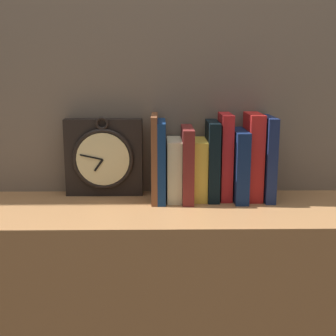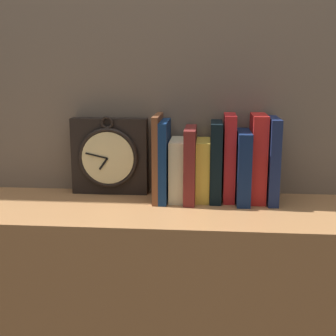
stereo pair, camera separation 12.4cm
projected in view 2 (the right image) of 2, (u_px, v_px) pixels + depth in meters
The scene contains 12 objects.
bookshelf at pixel (168, 324), 1.34m from camera, with size 1.19×0.35×0.70m.
clock at pixel (110, 156), 1.39m from camera, with size 0.23×0.06×0.24m.
book_slot0_brown at pixel (158, 157), 1.33m from camera, with size 0.02×0.16×0.24m.
book_slot1_navy at pixel (165, 161), 1.33m from camera, with size 0.02×0.16×0.23m.
book_slot2_cream at pixel (177, 169), 1.34m from camera, with size 0.04×0.14×0.17m.
book_slot3_maroon at pixel (190, 164), 1.32m from camera, with size 0.03×0.16×0.21m.
book_slot4_yellow at pixel (203, 170), 1.34m from camera, with size 0.04×0.13×0.17m.
book_slot5_black at pixel (216, 161), 1.32m from camera, with size 0.03×0.14×0.22m.
book_slot6_red at pixel (229, 157), 1.32m from camera, with size 0.03×0.12×0.24m.
book_slot7_navy at pixel (243, 167), 1.31m from camera, with size 0.04×0.16×0.20m.
book_slot8_red at pixel (258, 158), 1.31m from camera, with size 0.04×0.13×0.24m.
book_slot9_navy at pixel (272, 160), 1.30m from camera, with size 0.03×0.15×0.24m.
Camera 2 is at (0.11, -1.21, 1.08)m, focal length 50.00 mm.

